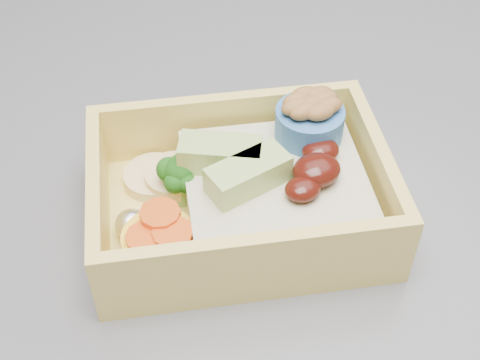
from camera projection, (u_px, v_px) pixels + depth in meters
name	position (u px, v px, depth m)	size (l,w,h in m)	color
bento_box	(249.00, 190.00, 0.44)	(0.22, 0.18, 0.07)	#E1C85D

